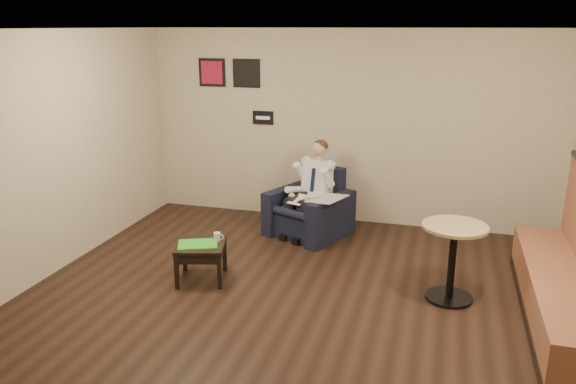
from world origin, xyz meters
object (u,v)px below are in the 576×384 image
(coffee_mug, at_px, (217,236))
(green_folder, at_px, (198,244))
(armchair, at_px, (309,203))
(smartphone, at_px, (207,239))
(seated_man, at_px, (304,193))
(side_table, at_px, (201,262))
(cafe_table, at_px, (452,263))
(banquette, at_px, (567,253))

(coffee_mug, bearing_deg, green_folder, -130.84)
(armchair, distance_m, smartphone, 1.81)
(seated_man, relative_size, side_table, 2.34)
(green_folder, height_order, cafe_table, cafe_table)
(armchair, xyz_separation_m, coffee_mug, (-0.69, -1.61, 0.03))
(banquette, bearing_deg, cafe_table, 172.13)
(side_table, xyz_separation_m, coffee_mug, (0.14, 0.16, 0.27))
(side_table, height_order, banquette, banquette)
(cafe_table, bearing_deg, coffee_mug, -177.28)
(seated_man, distance_m, smartphone, 1.70)
(side_table, xyz_separation_m, banquette, (3.82, 0.14, 0.49))
(side_table, relative_size, smartphone, 3.93)
(seated_man, height_order, smartphone, seated_man)
(seated_man, distance_m, side_table, 1.88)
(green_folder, xyz_separation_m, banquette, (3.84, 0.16, 0.27))
(coffee_mug, height_order, cafe_table, cafe_table)
(seated_man, bearing_deg, green_folder, -91.90)
(green_folder, bearing_deg, coffee_mug, 49.16)
(armchair, xyz_separation_m, smartphone, (-0.83, -1.61, -0.02))
(seated_man, relative_size, cafe_table, 1.49)
(green_folder, bearing_deg, smartphone, 81.51)
(armchair, distance_m, seated_man, 0.21)
(green_folder, bearing_deg, side_table, 49.16)
(coffee_mug, bearing_deg, seated_man, 66.68)
(smartphone, bearing_deg, cafe_table, -2.96)
(banquette, xyz_separation_m, cafe_table, (-1.06, 0.15, -0.29))
(side_table, bearing_deg, seated_man, 64.70)
(green_folder, xyz_separation_m, cafe_table, (2.78, 0.31, -0.02))
(smartphone, height_order, cafe_table, cafe_table)
(armchair, height_order, side_table, armchair)
(side_table, bearing_deg, banquette, 2.07)
(seated_man, xyz_separation_m, side_table, (-0.78, -1.66, -0.41))
(coffee_mug, relative_size, cafe_table, 0.11)
(green_folder, height_order, coffee_mug, coffee_mug)
(coffee_mug, xyz_separation_m, smartphone, (-0.13, 0.00, -0.04))
(smartphone, bearing_deg, coffee_mug, -7.10)
(armchair, distance_m, cafe_table, 2.43)
(coffee_mug, bearing_deg, cafe_table, 2.72)
(coffee_mug, distance_m, smartphone, 0.14)
(armchair, bearing_deg, banquette, -4.95)
(coffee_mug, height_order, banquette, banquette)
(armchair, relative_size, coffee_mug, 10.24)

